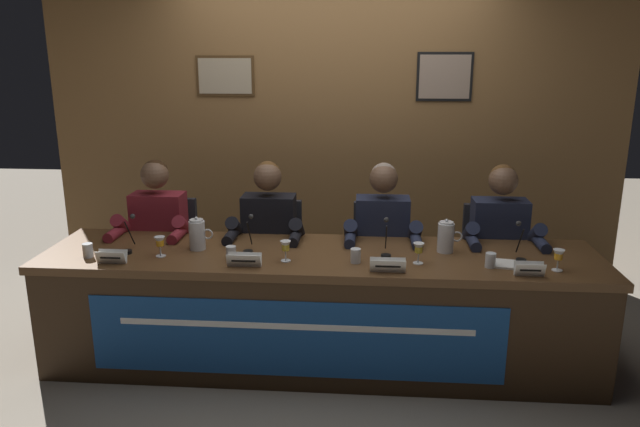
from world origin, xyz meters
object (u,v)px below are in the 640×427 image
at_px(nameplate_far_right, 530,269).
at_px(document_stack_far_right, 513,265).
at_px(water_cup_center_right, 356,256).
at_px(microphone_far_left, 129,240).
at_px(juice_glass_center_left, 286,247).
at_px(panelist_far_left, 156,235).
at_px(chair_far_right, 491,271).
at_px(conference_table, 318,295).
at_px(water_pitcher_left_side, 197,235).
at_px(water_pitcher_right_side, 446,237).
at_px(chair_center_left, 273,265).
at_px(panelist_center_left, 267,237).
at_px(microphone_center_left, 249,240).
at_px(chair_far_left, 168,263).
at_px(panelist_far_right, 500,243).
at_px(juice_glass_far_right, 559,256).
at_px(nameplate_far_left, 112,257).
at_px(chair_center_right, 381,268).
at_px(water_cup_far_left, 88,251).
at_px(water_cup_far_right, 490,261).
at_px(nameplate_center_left, 244,260).
at_px(juice_glass_center_right, 419,249).
at_px(panelist_center_right, 382,240).
at_px(nameplate_center_right, 388,265).
at_px(water_cup_center_left, 231,254).
at_px(microphone_center_right, 386,244).
at_px(juice_glass_far_left, 160,243).
at_px(microphone_far_right, 520,248).

distance_m(nameplate_far_right, document_stack_far_right, 0.17).
xyz_separation_m(water_cup_center_right, nameplate_far_right, (0.96, -0.14, 0.00)).
xyz_separation_m(microphone_far_left, juice_glass_center_left, (0.98, -0.10, 0.01)).
distance_m(panelist_far_left, microphone_far_left, 0.45).
bearing_deg(chair_far_right, panelist_far_left, -175.13).
distance_m(conference_table, water_pitcher_left_side, 0.84).
height_order(nameplate_far_right, water_pitcher_right_side, water_pitcher_right_side).
xyz_separation_m(chair_center_left, panelist_center_left, (-0.00, -0.20, 0.28)).
bearing_deg(microphone_center_left, chair_far_left, 141.31).
distance_m(microphone_far_left, water_pitcher_right_side, 1.95).
relative_size(panelist_far_right, juice_glass_far_right, 9.76).
relative_size(nameplate_far_left, chair_center_right, 0.20).
relative_size(nameplate_far_left, panelist_far_right, 0.14).
xyz_separation_m(water_cup_far_left, microphone_far_left, (0.21, 0.13, 0.04)).
distance_m(panelist_center_left, water_pitcher_left_side, 0.54).
bearing_deg(water_pitcher_right_side, water_cup_far_right, -49.08).
height_order(nameplate_far_left, nameplate_center_left, same).
bearing_deg(chair_center_right, water_cup_far_right, -51.27).
xyz_separation_m(microphone_far_left, water_pitcher_right_side, (1.94, 0.14, 0.02)).
bearing_deg(nameplate_far_left, nameplate_center_left, 0.51).
xyz_separation_m(juice_glass_center_left, panelist_far_right, (1.35, 0.54, -0.12)).
height_order(conference_table, juice_glass_center_right, juice_glass_center_right).
bearing_deg(chair_center_left, microphone_center_left, -94.78).
xyz_separation_m(nameplate_far_left, water_cup_far_right, (2.18, 0.11, -0.00)).
distance_m(panelist_center_right, nameplate_center_right, 0.68).
relative_size(nameplate_center_right, nameplate_far_right, 1.24).
xyz_separation_m(chair_far_left, chair_center_left, (0.78, 0.00, 0.00)).
bearing_deg(nameplate_far_right, juice_glass_center_left, 174.25).
height_order(microphone_center_left, nameplate_far_right, microphone_center_left).
height_order(panelist_center_right, water_pitcher_left_side, panelist_center_right).
relative_size(water_cup_center_left, microphone_center_left, 0.39).
xyz_separation_m(nameplate_far_left, panelist_far_right, (2.36, 0.66, -0.07)).
relative_size(conference_table, juice_glass_far_right, 27.47).
xyz_separation_m(juice_glass_center_left, panelist_center_right, (0.58, 0.54, -0.12)).
height_order(panelist_center_left, panelist_far_right, same).
bearing_deg(document_stack_far_right, microphone_center_right, 170.39).
bearing_deg(juice_glass_far_left, water_cup_far_right, -1.05).
distance_m(chair_far_right, document_stack_far_right, 0.78).
relative_size(nameplate_far_left, water_pitcher_left_side, 0.83).
bearing_deg(microphone_center_right, panelist_center_right, 91.75).
bearing_deg(water_cup_far_right, panelist_far_left, 165.62).
bearing_deg(juice_glass_far_right, nameplate_center_left, -177.54).
bearing_deg(juice_glass_far_right, panelist_center_right, 149.22).
relative_size(panelist_center_left, microphone_far_right, 5.60).
relative_size(panelist_far_left, water_pitcher_right_side, 5.76).
relative_size(panelist_far_left, chair_center_right, 1.37).
bearing_deg(chair_far_right, chair_center_left, 180.00).
bearing_deg(panelist_center_right, water_cup_center_right, -107.34).
bearing_deg(chair_center_right, juice_glass_center_left, -128.00).
bearing_deg(panelist_center_right, panelist_far_left, 180.00).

